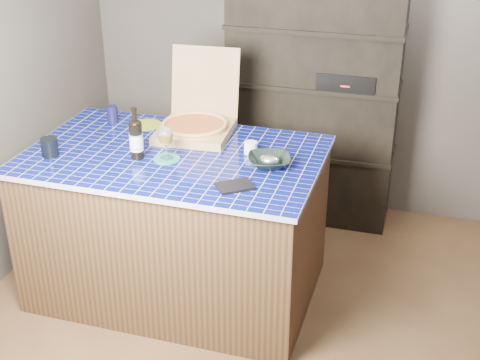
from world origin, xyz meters
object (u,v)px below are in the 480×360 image
(mead_bottle, at_px, (136,138))
(dvd_case, at_px, (235,186))
(bowl, at_px, (269,161))
(pizza_box, at_px, (196,123))
(wine_glass, at_px, (166,137))
(kitchen_island, at_px, (177,223))

(mead_bottle, height_order, dvd_case, mead_bottle)
(dvd_case, height_order, bowl, bowl)
(mead_bottle, relative_size, bowl, 1.27)
(bowl, bearing_deg, pizza_box, 148.72)
(dvd_case, xyz_separation_m, bowl, (0.11, 0.31, 0.02))
(pizza_box, relative_size, dvd_case, 3.00)
(wine_glass, xyz_separation_m, bowl, (0.59, 0.08, -0.11))
(kitchen_island, bearing_deg, wine_glass, -94.67)
(pizza_box, xyz_separation_m, bowl, (0.56, -0.34, -0.04))
(pizza_box, relative_size, bowl, 2.34)
(pizza_box, xyz_separation_m, dvd_case, (0.44, -0.65, -0.06))
(pizza_box, height_order, dvd_case, pizza_box)
(mead_bottle, xyz_separation_m, dvd_case, (0.65, -0.21, -0.11))
(kitchen_island, distance_m, wine_glass, 0.62)
(pizza_box, bearing_deg, wine_glass, -97.96)
(mead_bottle, distance_m, dvd_case, 0.69)
(pizza_box, distance_m, dvd_case, 0.79)
(pizza_box, distance_m, mead_bottle, 0.49)
(dvd_case, bearing_deg, bowl, 123.61)
(kitchen_island, relative_size, wine_glass, 8.88)
(dvd_case, bearing_deg, mead_bottle, -144.27)
(pizza_box, xyz_separation_m, wine_glass, (-0.03, -0.41, 0.07))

